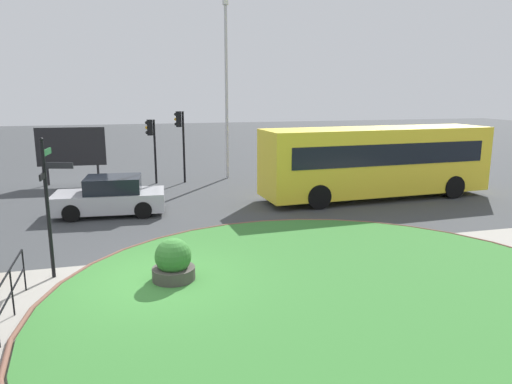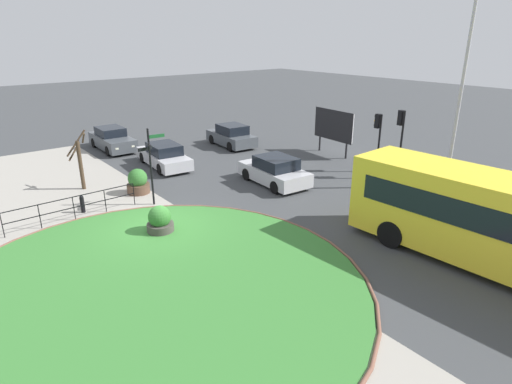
{
  "view_description": "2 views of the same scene",
  "coord_description": "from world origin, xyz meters",
  "px_view_note": "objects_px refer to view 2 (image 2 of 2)",
  "views": [
    {
      "loc": [
        -0.41,
        -11.14,
        4.61
      ],
      "look_at": [
        3.44,
        3.35,
        1.42
      ],
      "focal_mm": 33.23,
      "sensor_mm": 36.0,
      "label": 1
    },
    {
      "loc": [
        14.63,
        -6.59,
        7.34
      ],
      "look_at": [
        1.56,
        3.81,
        1.14
      ],
      "focal_mm": 29.94,
      "sensor_mm": 36.0,
      "label": 2
    }
  ],
  "objects_px": {
    "bollard_foreground": "(82,204)",
    "car_near_lane": "(164,156)",
    "car_oncoming": "(112,140)",
    "bus_yellow": "(505,225)",
    "planter_near_signpost": "(160,221)",
    "lamppost_tall": "(461,90)",
    "planter_kerbside": "(138,182)",
    "billboard_left": "(334,126)",
    "signpost_directional": "(151,161)",
    "traffic_light_far": "(378,129)",
    "street_tree_bare": "(80,161)",
    "traffic_light_near": "(401,129)",
    "car_trailing": "(231,136)",
    "car_far_lane": "(275,171)"
  },
  "relations": [
    {
      "from": "bus_yellow",
      "to": "lamppost_tall",
      "type": "bearing_deg",
      "value": 126.19
    },
    {
      "from": "bollard_foreground",
      "to": "planter_near_signpost",
      "type": "height_order",
      "value": "planter_near_signpost"
    },
    {
      "from": "car_far_lane",
      "to": "car_near_lane",
      "type": "bearing_deg",
      "value": 29.85
    },
    {
      "from": "car_trailing",
      "to": "car_oncoming",
      "type": "bearing_deg",
      "value": 62.9
    },
    {
      "from": "car_oncoming",
      "to": "street_tree_bare",
      "type": "distance_m",
      "value": 7.89
    },
    {
      "from": "planter_near_signpost",
      "to": "billboard_left",
      "type": "bearing_deg",
      "value": 104.84
    },
    {
      "from": "bollard_foreground",
      "to": "street_tree_bare",
      "type": "height_order",
      "value": "street_tree_bare"
    },
    {
      "from": "traffic_light_far",
      "to": "street_tree_bare",
      "type": "xyz_separation_m",
      "value": [
        -7.26,
        -13.95,
        -0.93
      ]
    },
    {
      "from": "car_near_lane",
      "to": "planter_kerbside",
      "type": "xyz_separation_m",
      "value": [
        3.28,
        -3.08,
        -0.09
      ]
    },
    {
      "from": "bus_yellow",
      "to": "planter_near_signpost",
      "type": "xyz_separation_m",
      "value": [
        -9.47,
        -7.35,
        -1.16
      ]
    },
    {
      "from": "planter_near_signpost",
      "to": "street_tree_bare",
      "type": "distance_m",
      "value": 7.18
    },
    {
      "from": "bus_yellow",
      "to": "planter_kerbside",
      "type": "xyz_separation_m",
      "value": [
        -14.22,
        -6.14,
        -1.11
      ]
    },
    {
      "from": "bus_yellow",
      "to": "lamppost_tall",
      "type": "height_order",
      "value": "lamppost_tall"
    },
    {
      "from": "bollard_foreground",
      "to": "car_trailing",
      "type": "xyz_separation_m",
      "value": [
        -5.63,
        11.96,
        0.28
      ]
    },
    {
      "from": "car_trailing",
      "to": "traffic_light_far",
      "type": "xyz_separation_m",
      "value": [
        9.77,
        3.01,
        1.69
      ]
    },
    {
      "from": "signpost_directional",
      "to": "planter_near_signpost",
      "type": "relative_size",
      "value": 3.12
    },
    {
      "from": "traffic_light_far",
      "to": "traffic_light_near",
      "type": "bearing_deg",
      "value": 174.89
    },
    {
      "from": "car_trailing",
      "to": "billboard_left",
      "type": "bearing_deg",
      "value": -142.7
    },
    {
      "from": "lamppost_tall",
      "to": "billboard_left",
      "type": "height_order",
      "value": "lamppost_tall"
    },
    {
      "from": "bus_yellow",
      "to": "car_oncoming",
      "type": "xyz_separation_m",
      "value": [
        -23.25,
        -3.95,
        -0.97
      ]
    },
    {
      "from": "bollard_foreground",
      "to": "car_oncoming",
      "type": "relative_size",
      "value": 0.18
    },
    {
      "from": "signpost_directional",
      "to": "traffic_light_near",
      "type": "distance_m",
      "value": 12.88
    },
    {
      "from": "billboard_left",
      "to": "street_tree_bare",
      "type": "bearing_deg",
      "value": -98.82
    },
    {
      "from": "bus_yellow",
      "to": "car_far_lane",
      "type": "bearing_deg",
      "value": 176.97
    },
    {
      "from": "car_far_lane",
      "to": "billboard_left",
      "type": "xyz_separation_m",
      "value": [
        -2.03,
        6.7,
        1.18
      ]
    },
    {
      "from": "bus_yellow",
      "to": "billboard_left",
      "type": "xyz_separation_m",
      "value": [
        -13.19,
        6.71,
        0.2
      ]
    },
    {
      "from": "car_near_lane",
      "to": "street_tree_bare",
      "type": "height_order",
      "value": "street_tree_bare"
    },
    {
      "from": "bollard_foreground",
      "to": "car_near_lane",
      "type": "xyz_separation_m",
      "value": [
        -4.07,
        6.01,
        0.23
      ]
    },
    {
      "from": "car_near_lane",
      "to": "traffic_light_far",
      "type": "relative_size",
      "value": 1.46
    },
    {
      "from": "car_oncoming",
      "to": "billboard_left",
      "type": "bearing_deg",
      "value": 47.68
    },
    {
      "from": "signpost_directional",
      "to": "traffic_light_far",
      "type": "xyz_separation_m",
      "value": [
        3.04,
        12.12,
        0.31
      ]
    },
    {
      "from": "lamppost_tall",
      "to": "planter_kerbside",
      "type": "height_order",
      "value": "lamppost_tall"
    },
    {
      "from": "bollard_foreground",
      "to": "billboard_left",
      "type": "bearing_deg",
      "value": 89.16
    },
    {
      "from": "car_near_lane",
      "to": "car_trailing",
      "type": "bearing_deg",
      "value": -70.12
    },
    {
      "from": "traffic_light_near",
      "to": "lamppost_tall",
      "type": "height_order",
      "value": "lamppost_tall"
    },
    {
      "from": "car_near_lane",
      "to": "billboard_left",
      "type": "bearing_deg",
      "value": -108.59
    },
    {
      "from": "car_oncoming",
      "to": "billboard_left",
      "type": "relative_size",
      "value": 1.37
    },
    {
      "from": "car_oncoming",
      "to": "billboard_left",
      "type": "height_order",
      "value": "billboard_left"
    },
    {
      "from": "car_oncoming",
      "to": "planter_kerbside",
      "type": "height_order",
      "value": "car_oncoming"
    },
    {
      "from": "billboard_left",
      "to": "street_tree_bare",
      "type": "relative_size",
      "value": 1.14
    },
    {
      "from": "car_oncoming",
      "to": "planter_kerbside",
      "type": "bearing_deg",
      "value": -12.6
    },
    {
      "from": "car_trailing",
      "to": "car_oncoming",
      "type": "xyz_separation_m",
      "value": [
        -4.19,
        -6.85,
        -0.01
      ]
    },
    {
      "from": "car_oncoming",
      "to": "bollard_foreground",
      "type": "bearing_deg",
      "value": -26.49
    },
    {
      "from": "bollard_foreground",
      "to": "planter_near_signpost",
      "type": "distance_m",
      "value": 4.32
    },
    {
      "from": "planter_kerbside",
      "to": "traffic_light_near",
      "type": "bearing_deg",
      "value": 61.94
    },
    {
      "from": "signpost_directional",
      "to": "street_tree_bare",
      "type": "height_order",
      "value": "signpost_directional"
    },
    {
      "from": "bollard_foreground",
      "to": "planter_kerbside",
      "type": "height_order",
      "value": "planter_kerbside"
    },
    {
      "from": "street_tree_bare",
      "to": "traffic_light_far",
      "type": "bearing_deg",
      "value": 62.52
    },
    {
      "from": "bus_yellow",
      "to": "traffic_light_near",
      "type": "xyz_separation_m",
      "value": [
        -7.84,
        5.84,
        1.01
      ]
    },
    {
      "from": "car_far_lane",
      "to": "planter_near_signpost",
      "type": "bearing_deg",
      "value": 107.0
    }
  ]
}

